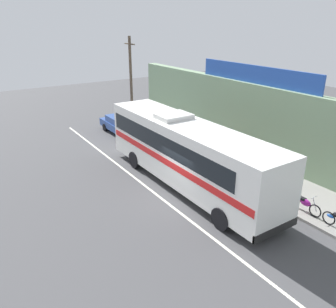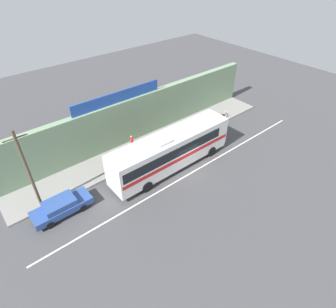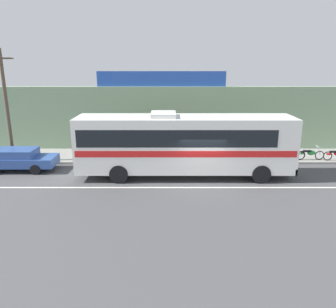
# 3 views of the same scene
# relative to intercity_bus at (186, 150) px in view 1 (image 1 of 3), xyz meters

# --- Properties ---
(ground_plane) EXTENTS (70.00, 70.00, 0.00)m
(ground_plane) POSITION_rel_intercity_bus_xyz_m (1.01, -1.11, -2.07)
(ground_plane) COLOR #444447
(sidewalk_slab) EXTENTS (30.00, 3.60, 0.14)m
(sidewalk_slab) POSITION_rel_intercity_bus_xyz_m (1.01, 4.09, -2.00)
(sidewalk_slab) COLOR gray
(sidewalk_slab) RESTS_ON ground_plane
(storefront_facade) EXTENTS (30.00, 0.70, 4.80)m
(storefront_facade) POSITION_rel_intercity_bus_xyz_m (1.01, 6.24, 0.33)
(storefront_facade) COLOR gray
(storefront_facade) RESTS_ON ground_plane
(storefront_billboard) EXTENTS (9.50, 0.12, 1.10)m
(storefront_billboard) POSITION_rel_intercity_bus_xyz_m (-1.37, 6.24, 3.28)
(storefront_billboard) COLOR #234CAD
(storefront_billboard) RESTS_ON storefront_facade
(road_center_stripe) EXTENTS (30.00, 0.14, 0.01)m
(road_center_stripe) POSITION_rel_intercity_bus_xyz_m (1.01, -1.91, -2.06)
(road_center_stripe) COLOR silver
(road_center_stripe) RESTS_ON ground_plane
(intercity_bus) EXTENTS (12.37, 2.69, 3.78)m
(intercity_bus) POSITION_rel_intercity_bus_xyz_m (0.00, 0.00, 0.00)
(intercity_bus) COLOR white
(intercity_bus) RESTS_ON ground_plane
(parked_car) EXTENTS (4.58, 1.83, 1.37)m
(parked_car) POSITION_rel_intercity_bus_xyz_m (-10.19, 1.05, -1.33)
(parked_car) COLOR #2D4C93
(parked_car) RESTS_ON ground_plane
(utility_pole) EXTENTS (1.60, 0.22, 7.21)m
(utility_pole) POSITION_rel_intercity_bus_xyz_m (-11.26, 2.67, 1.81)
(utility_pole) COLOR brown
(utility_pole) RESTS_ON sidewalk_slab
(motorcycle_orange) EXTENTS (1.83, 0.56, 0.94)m
(motorcycle_orange) POSITION_rel_intercity_bus_xyz_m (5.42, 2.88, -1.50)
(motorcycle_orange) COLOR black
(motorcycle_orange) RESTS_ON sidewalk_slab
(pedestrian_by_curb) EXTENTS (0.30, 0.48, 1.63)m
(pedestrian_by_curb) POSITION_rel_intercity_bus_xyz_m (-1.27, 4.55, -0.98)
(pedestrian_by_curb) COLOR brown
(pedestrian_by_curb) RESTS_ON sidewalk_slab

